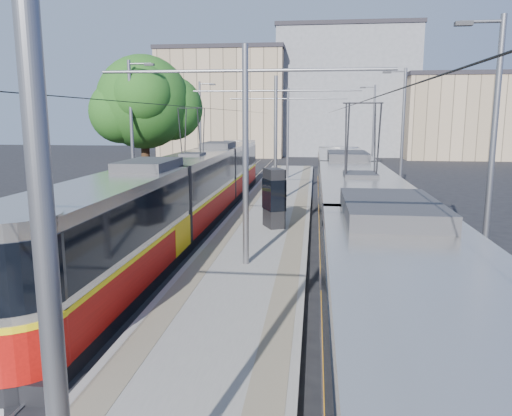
# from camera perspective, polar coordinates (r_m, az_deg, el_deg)

# --- Properties ---
(ground) EXTENTS (160.00, 160.00, 0.00)m
(ground) POSITION_cam_1_polar(r_m,az_deg,el_deg) (9.55, -8.30, -21.95)
(ground) COLOR black
(ground) RESTS_ON ground
(platform) EXTENTS (4.00, 50.00, 0.30)m
(platform) POSITION_cam_1_polar(r_m,az_deg,el_deg) (25.36, 1.65, -0.88)
(platform) COLOR gray
(platform) RESTS_ON ground
(tactile_strip_left) EXTENTS (0.70, 50.00, 0.01)m
(tactile_strip_left) POSITION_cam_1_polar(r_m,az_deg,el_deg) (25.49, -1.59, -0.46)
(tactile_strip_left) COLOR gray
(tactile_strip_left) RESTS_ON platform
(tactile_strip_right) EXTENTS (0.70, 50.00, 0.01)m
(tactile_strip_right) POSITION_cam_1_polar(r_m,az_deg,el_deg) (25.24, 4.93, -0.61)
(tactile_strip_right) COLOR gray
(tactile_strip_right) RESTS_ON platform
(rails) EXTENTS (8.71, 70.00, 0.03)m
(rails) POSITION_cam_1_polar(r_m,az_deg,el_deg) (25.38, 1.65, -1.18)
(rails) COLOR gray
(rails) RESTS_ON ground
(tram_left) EXTENTS (2.43, 31.81, 5.50)m
(tram_left) POSITION_cam_1_polar(r_m,az_deg,el_deg) (24.23, -7.17, 2.25)
(tram_left) COLOR black
(tram_left) RESTS_ON ground
(tram_right) EXTENTS (2.43, 31.83, 5.50)m
(tram_right) POSITION_cam_1_polar(r_m,az_deg,el_deg) (15.94, 11.64, -1.56)
(tram_right) COLOR black
(tram_right) RESTS_ON ground
(catenary) EXTENTS (9.20, 70.00, 7.00)m
(catenary) POSITION_cam_1_polar(r_m,az_deg,el_deg) (22.04, 1.04, 8.89)
(catenary) COLOR slate
(catenary) RESTS_ON platform
(street_lamps) EXTENTS (15.18, 38.22, 8.00)m
(street_lamps) POSITION_cam_1_polar(r_m,az_deg,el_deg) (28.87, 2.42, 8.55)
(street_lamps) COLOR slate
(street_lamps) RESTS_ON ground
(shelter) EXTENTS (1.14, 1.36, 2.58)m
(shelter) POSITION_cam_1_polar(r_m,az_deg,el_deg) (21.84, 2.07, 1.30)
(shelter) COLOR black
(shelter) RESTS_ON platform
(tree) EXTENTS (5.94, 5.49, 8.63)m
(tree) POSITION_cam_1_polar(r_m,az_deg,el_deg) (30.36, -11.94, 11.54)
(tree) COLOR #382314
(tree) RESTS_ON ground
(building_left) EXTENTS (16.32, 12.24, 13.85)m
(building_left) POSITION_cam_1_polar(r_m,az_deg,el_deg) (68.89, -3.50, 11.87)
(building_left) COLOR tan
(building_left) RESTS_ON ground
(building_centre) EXTENTS (18.36, 14.28, 16.80)m
(building_centre) POSITION_cam_1_polar(r_m,az_deg,el_deg) (71.95, 10.05, 12.85)
(building_centre) COLOR gray
(building_centre) RESTS_ON ground
(building_right) EXTENTS (14.28, 10.20, 10.36)m
(building_right) POSITION_cam_1_polar(r_m,az_deg,el_deg) (68.13, 22.26, 9.68)
(building_right) COLOR tan
(building_right) RESTS_ON ground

